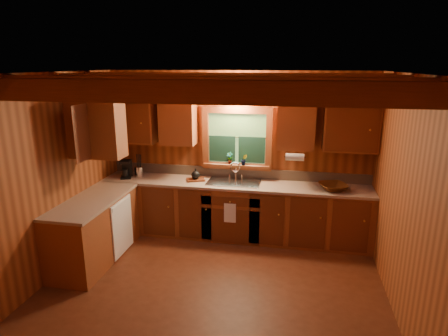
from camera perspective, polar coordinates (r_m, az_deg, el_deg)
name	(u,v)px	position (r m, az deg, el deg)	size (l,w,h in m)	color
room	(211,190)	(4.38, -2.01, -3.33)	(4.20, 4.20, 4.20)	#542614
ceiling_beams	(210,84)	(4.16, -2.17, 12.41)	(4.20, 2.54, 0.18)	brown
base_cabinets	(199,216)	(5.97, -3.79, -7.11)	(4.20, 2.22, 0.86)	brown
countertop	(199,188)	(5.81, -3.73, -2.99)	(4.20, 2.24, 0.04)	#A0836E
backsplash	(237,173)	(6.24, 1.91, -0.71)	(4.20, 0.02, 0.16)	#9B7E68
dishwasher_panel	(122,227)	(5.77, -14.88, -8.42)	(0.02, 0.60, 0.80)	white
upper_cabinets	(195,123)	(5.74, -4.38, 6.63)	(4.19, 1.77, 0.78)	brown
window	(237,140)	(6.10, 1.93, 4.21)	(1.12, 0.08, 1.00)	brown
window_sill	(236,165)	(6.14, 1.83, 0.38)	(1.06, 0.14, 0.04)	brown
wall_sconce	(236,100)	(5.89, 1.79, 10.07)	(0.45, 0.21, 0.17)	black
paper_towel_roll	(295,157)	(5.73, 10.49, 1.61)	(0.11, 0.11, 0.27)	white
dish_towel	(230,213)	(5.81, 0.89, -6.73)	(0.18, 0.01, 0.30)	white
sink	(234,185)	(6.01, 1.47, -2.57)	(0.82, 0.48, 0.43)	silver
coffee_maker	(126,169)	(6.43, -14.35, -0.14)	(0.16, 0.21, 0.29)	black
utensil_crock	(139,171)	(6.44, -12.53, -0.45)	(0.13, 0.13, 0.38)	silver
cutting_board	(196,180)	(6.12, -4.24, -1.74)	(0.28, 0.20, 0.03)	#592613
teakettle	(196,175)	(6.10, -4.25, -1.02)	(0.13, 0.13, 0.17)	black
wicker_basket	(333,187)	(5.85, 15.90, -2.72)	(0.40, 0.40, 0.10)	#48230C
potted_plant_left	(230,158)	(6.13, 0.85, 1.50)	(0.10, 0.07, 0.20)	#592613
potted_plant_right	(244,160)	(6.07, 2.99, 1.25)	(0.10, 0.08, 0.18)	#592613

